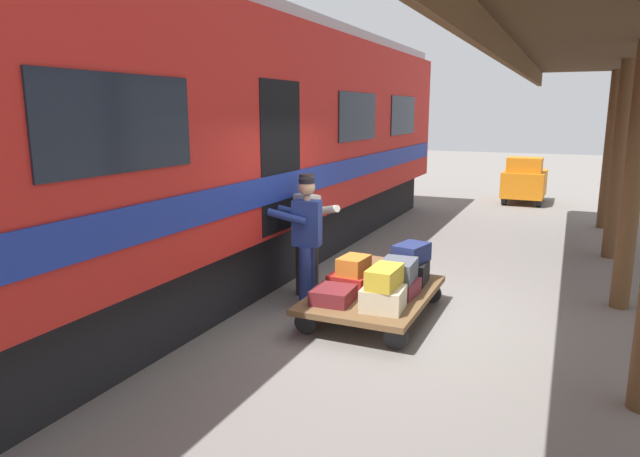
# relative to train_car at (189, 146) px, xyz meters

# --- Properties ---
(ground_plane) EXTENTS (60.00, 60.00, 0.00)m
(ground_plane) POSITION_rel_train_car_xyz_m (-3.21, 0.00, -2.06)
(ground_plane) COLOR slate
(train_car) EXTENTS (3.02, 16.68, 4.00)m
(train_car) POSITION_rel_train_car_xyz_m (0.00, 0.00, 0.00)
(train_car) COLOR #B21E19
(train_car) RESTS_ON ground_plane
(luggage_cart) EXTENTS (1.37, 2.09, 0.34)m
(luggage_cart) POSITION_rel_train_car_xyz_m (-2.91, 0.26, -1.77)
(luggage_cart) COLOR brown
(luggage_cart) RESTS_ON ground_plane
(suitcase_brown_leather) EXTENTS (0.57, 0.65, 0.23)m
(suitcase_brown_leather) POSITION_rel_train_car_xyz_m (-2.61, -0.31, -1.61)
(suitcase_brown_leather) COLOR brown
(suitcase_brown_leather) RESTS_ON luggage_cart
(suitcase_red_plastic) EXTENTS (0.52, 0.49, 0.19)m
(suitcase_red_plastic) POSITION_rel_train_car_xyz_m (-2.61, 0.26, -1.63)
(suitcase_red_plastic) COLOR #AD231E
(suitcase_red_plastic) RESTS_ON luggage_cart
(suitcase_burgundy_valise) EXTENTS (0.50, 0.51, 0.19)m
(suitcase_burgundy_valise) POSITION_rel_train_car_xyz_m (-3.22, 0.26, -1.63)
(suitcase_burgundy_valise) COLOR maroon
(suitcase_burgundy_valise) RESTS_ON luggage_cart
(suitcase_cream_canvas) EXTENTS (0.50, 0.50, 0.26)m
(suitcase_cream_canvas) POSITION_rel_train_car_xyz_m (-3.22, 0.83, -1.59)
(suitcase_cream_canvas) COLOR beige
(suitcase_cream_canvas) RESTS_ON luggage_cart
(suitcase_black_hardshell) EXTENTS (0.46, 0.51, 0.28)m
(suitcase_black_hardshell) POSITION_rel_train_car_xyz_m (-3.22, -0.31, -1.58)
(suitcase_black_hardshell) COLOR black
(suitcase_black_hardshell) RESTS_ON luggage_cart
(suitcase_maroon_trunk) EXTENTS (0.47, 0.52, 0.17)m
(suitcase_maroon_trunk) POSITION_rel_train_car_xyz_m (-2.61, 0.83, -1.64)
(suitcase_maroon_trunk) COLOR maroon
(suitcase_maroon_trunk) RESTS_ON luggage_cart
(suitcase_yellow_case) EXTENTS (0.31, 0.55, 0.23)m
(suitcase_yellow_case) POSITION_rel_train_car_xyz_m (-3.22, 0.79, -1.35)
(suitcase_yellow_case) COLOR gold
(suitcase_yellow_case) RESTS_ON suitcase_cream_canvas
(suitcase_orange_carryall) EXTENTS (0.34, 0.46, 0.22)m
(suitcase_orange_carryall) POSITION_rel_train_car_xyz_m (-2.64, 0.24, -1.42)
(suitcase_orange_carryall) COLOR #CC6B23
(suitcase_orange_carryall) RESTS_ON suitcase_red_plastic
(suitcase_navy_fabric) EXTENTS (0.44, 0.56, 0.24)m
(suitcase_navy_fabric) POSITION_rel_train_car_xyz_m (-3.23, -0.32, -1.33)
(suitcase_navy_fabric) COLOR navy
(suitcase_navy_fabric) RESTS_ON suitcase_black_hardshell
(suitcase_slate_roller) EXTENTS (0.42, 0.54, 0.25)m
(suitcase_slate_roller) POSITION_rel_train_car_xyz_m (-3.22, 0.26, -1.41)
(suitcase_slate_roller) COLOR #4C515B
(suitcase_slate_roller) RESTS_ON suitcase_burgundy_valise
(porter_in_overalls) EXTENTS (0.71, 0.50, 1.70)m
(porter_in_overalls) POSITION_rel_train_car_xyz_m (-1.94, 0.18, -1.14)
(porter_in_overalls) COLOR navy
(porter_in_overalls) RESTS_ON ground_plane
(porter_by_door) EXTENTS (0.74, 0.62, 1.70)m
(porter_by_door) POSITION_rel_train_car_xyz_m (-1.76, -0.26, -1.14)
(porter_by_door) COLOR #332D28
(porter_by_door) RESTS_ON ground_plane
(baggage_tug) EXTENTS (1.12, 1.72, 1.30)m
(baggage_tug) POSITION_rel_train_car_xyz_m (-3.88, -9.96, -1.43)
(baggage_tug) COLOR orange
(baggage_tug) RESTS_ON ground_plane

